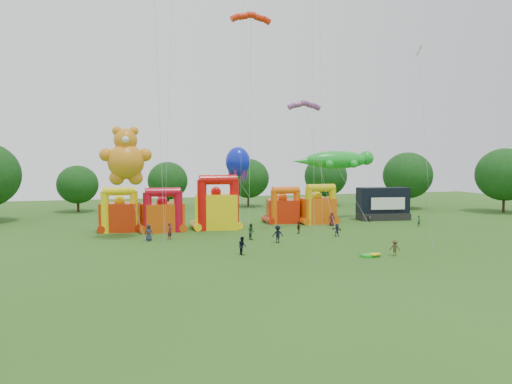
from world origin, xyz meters
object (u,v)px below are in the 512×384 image
object	(u,v)px
teddy_bear_kite	(128,171)
octopus_kite	(249,191)
spectator_4	(299,227)
gecko_kite	(342,172)
stage_trailer	(383,204)
spectator_0	(149,233)
bouncy_castle_2	(216,208)
bouncy_castle_0	(120,214)

from	to	relation	value
teddy_bear_kite	octopus_kite	world-z (taller)	teddy_bear_kite
spectator_4	gecko_kite	bearing A→B (deg)	-177.45
stage_trailer	teddy_bear_kite	world-z (taller)	teddy_bear_kite
octopus_kite	spectator_0	bearing A→B (deg)	-148.15
bouncy_castle_2	spectator_0	distance (m)	11.93
octopus_kite	spectator_0	world-z (taller)	octopus_kite
teddy_bear_kite	gecko_kite	world-z (taller)	teddy_bear_kite
gecko_kite	spectator_0	world-z (taller)	gecko_kite
spectator_0	teddy_bear_kite	bearing A→B (deg)	149.52
spectator_4	octopus_kite	bearing A→B (deg)	-104.38
stage_trailer	teddy_bear_kite	xyz separation A→B (m)	(-38.34, -7.81, 5.62)
stage_trailer	bouncy_castle_2	bearing A→B (deg)	-175.52
stage_trailer	teddy_bear_kite	bearing A→B (deg)	-168.49
spectator_0	bouncy_castle_2	bearing A→B (deg)	42.03
bouncy_castle_0	gecko_kite	size ratio (longest dim) A/B	0.42
spectator_0	stage_trailer	bearing A→B (deg)	18.86
octopus_kite	bouncy_castle_0	bearing A→B (deg)	-178.50
teddy_bear_kite	spectator_4	xyz separation A→B (m)	(20.71, -1.28, -7.29)
stage_trailer	spectator_4	xyz separation A→B (m)	(-17.63, -9.09, -1.68)
spectator_4	bouncy_castle_2	bearing A→B (deg)	-77.22
bouncy_castle_0	stage_trailer	distance (m)	39.50
bouncy_castle_2	spectator_4	world-z (taller)	bouncy_castle_2
spectator_0	spectator_4	world-z (taller)	spectator_0
stage_trailer	gecko_kite	distance (m)	8.21
bouncy_castle_0	bouncy_castle_2	size ratio (longest dim) A/B	0.79
teddy_bear_kite	octopus_kite	bearing A→B (deg)	24.28
spectator_0	spectator_4	size ratio (longest dim) A/B	1.24
gecko_kite	spectator_0	distance (m)	32.30
spectator_0	spectator_4	xyz separation A→B (m)	(18.58, 0.21, -0.19)
spectator_0	octopus_kite	bearing A→B (deg)	36.32
octopus_kite	spectator_4	bearing A→B (deg)	-64.22
teddy_bear_kite	bouncy_castle_0	bearing A→B (deg)	99.37
teddy_bear_kite	gecko_kite	size ratio (longest dim) A/B	0.96
spectator_4	teddy_bear_kite	bearing A→B (deg)	-43.69
teddy_bear_kite	gecko_kite	xyz separation A→B (m)	(31.95, 9.10, -0.62)
stage_trailer	octopus_kite	xyz separation A→B (m)	(-21.84, -0.36, 2.53)
gecko_kite	spectator_4	size ratio (longest dim) A/B	8.93
spectator_0	spectator_4	distance (m)	18.59
bouncy_castle_0	octopus_kite	size ratio (longest dim) A/B	0.52
octopus_kite	spectator_0	distance (m)	17.39
gecko_kite	bouncy_castle_0	bearing A→B (deg)	-176.34
bouncy_castle_0	bouncy_castle_2	xyz separation A→B (m)	(12.62, -1.28, 0.54)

